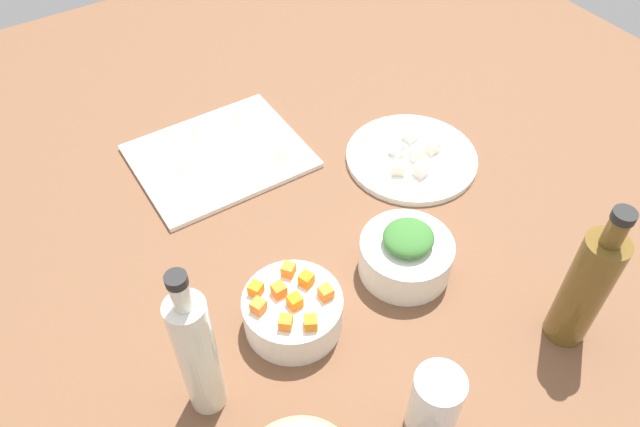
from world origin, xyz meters
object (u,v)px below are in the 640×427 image
(bowl_carrots, at_px, (293,312))
(bottle_1, at_px, (197,354))
(cutting_board, at_px, (220,156))
(drinking_glass_0, at_px, (435,404))
(plate_tofu, at_px, (411,158))
(bottle_0, at_px, (586,287))
(bowl_greens, at_px, (405,257))

(bowl_carrots, relative_size, bottle_1, 0.53)
(cutting_board, height_order, drinking_glass_0, drinking_glass_0)
(plate_tofu, height_order, bottle_0, bottle_0)
(cutting_board, bearing_deg, plate_tofu, 146.21)
(bottle_0, bearing_deg, bowl_carrots, -34.79)
(cutting_board, relative_size, drinking_glass_0, 2.64)
(plate_tofu, relative_size, bowl_carrots, 1.69)
(plate_tofu, bearing_deg, drinking_glass_0, 53.90)
(bottle_1, relative_size, drinking_glass_0, 2.35)
(bottle_1, bearing_deg, cutting_board, -118.26)
(plate_tofu, height_order, drinking_glass_0, drinking_glass_0)
(cutting_board, xyz_separation_m, bowl_greens, (-0.13, 0.39, 0.03))
(plate_tofu, bearing_deg, bowl_carrots, 26.69)
(bowl_carrots, xyz_separation_m, bottle_0, (-0.32, 0.22, 0.08))
(drinking_glass_0, bearing_deg, bowl_carrots, -73.42)
(cutting_board, distance_m, bottle_0, 0.66)
(cutting_board, bearing_deg, bowl_carrots, 79.38)
(bowl_carrots, distance_m, drinking_glass_0, 0.24)
(bottle_0, height_order, drinking_glass_0, bottle_0)
(bowl_greens, xyz_separation_m, bottle_0, (-0.12, 0.22, 0.07))
(drinking_glass_0, bearing_deg, plate_tofu, -126.10)
(plate_tofu, distance_m, bowl_greens, 0.26)
(cutting_board, bearing_deg, bowl_greens, 107.82)
(cutting_board, height_order, bottle_0, bottle_0)
(plate_tofu, bearing_deg, bottle_0, 83.65)
(bowl_carrots, bearing_deg, drinking_glass_0, 106.58)
(bottle_0, bearing_deg, bowl_greens, -59.94)
(cutting_board, distance_m, drinking_glass_0, 0.61)
(cutting_board, relative_size, bottle_0, 1.20)
(plate_tofu, xyz_separation_m, drinking_glass_0, (0.30, 0.41, 0.05))
(bowl_greens, bearing_deg, plate_tofu, -131.29)
(cutting_board, bearing_deg, bottle_0, 112.43)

